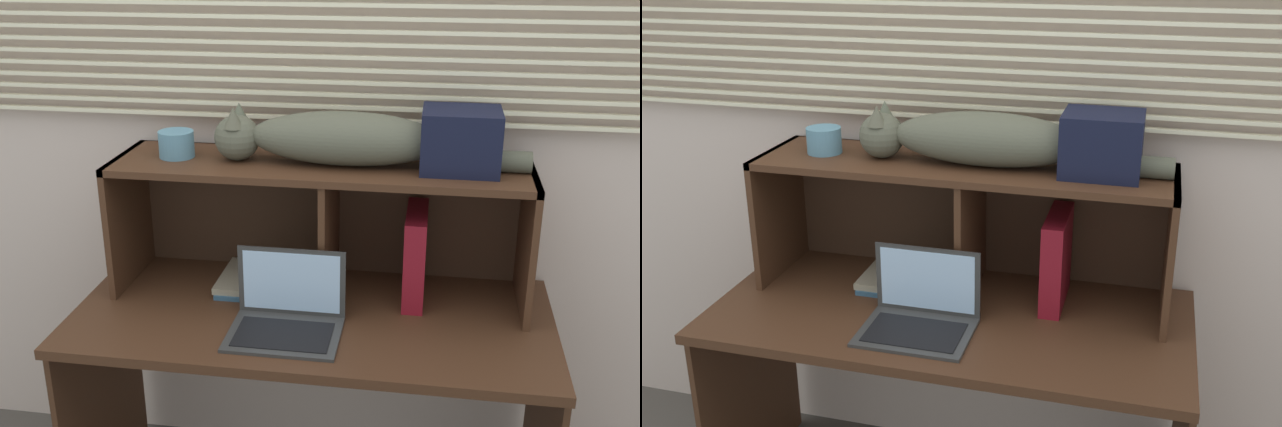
{
  "view_description": "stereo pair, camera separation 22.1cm",
  "coord_description": "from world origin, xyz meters",
  "views": [
    {
      "loc": [
        0.34,
        -1.78,
        1.81
      ],
      "look_at": [
        0.0,
        0.33,
        1.0
      ],
      "focal_mm": 41.84,
      "sensor_mm": 36.0,
      "label": 1
    },
    {
      "loc": [
        0.55,
        -1.74,
        1.81
      ],
      "look_at": [
        0.0,
        0.33,
        1.0
      ],
      "focal_mm": 41.84,
      "sensor_mm": 36.0,
      "label": 2
    }
  ],
  "objects": [
    {
      "name": "book_stack",
      "position": [
        -0.23,
        0.33,
        0.76
      ],
      "size": [
        0.18,
        0.25,
        0.04
      ],
      "color": "#335879",
      "rests_on": "desk"
    },
    {
      "name": "small_basket",
      "position": [
        -0.45,
        0.33,
        1.21
      ],
      "size": [
        0.11,
        0.11,
        0.08
      ],
      "primitive_type": "cylinder",
      "color": "teal",
      "rests_on": "hutch_shelf_unit"
    },
    {
      "name": "back_panel_with_blinds",
      "position": [
        0.0,
        0.55,
        1.26
      ],
      "size": [
        4.4,
        0.08,
        2.5
      ],
      "color": "beige",
      "rests_on": "ground"
    },
    {
      "name": "laptop",
      "position": [
        -0.05,
        0.07,
        0.79
      ],
      "size": [
        0.32,
        0.24,
        0.22
      ],
      "color": "#343434",
      "rests_on": "desk"
    },
    {
      "name": "binder_upright",
      "position": [
        0.3,
        0.33,
        0.89
      ],
      "size": [
        0.06,
        0.25,
        0.29
      ],
      "primitive_type": "cube",
      "color": "maroon",
      "rests_on": "desk"
    },
    {
      "name": "storage_box",
      "position": [
        0.41,
        0.33,
        1.25
      ],
      "size": [
        0.22,
        0.19,
        0.18
      ],
      "primitive_type": "cube",
      "color": "black",
      "rests_on": "hutch_shelf_unit"
    },
    {
      "name": "desk",
      "position": [
        0.0,
        0.18,
        0.6
      ],
      "size": [
        1.43,
        0.67,
        0.74
      ],
      "color": "#432718",
      "rests_on": "ground"
    },
    {
      "name": "hutch_shelf_unit",
      "position": [
        0.0,
        0.36,
        1.04
      ],
      "size": [
        1.27,
        0.34,
        0.42
      ],
      "color": "#432718",
      "rests_on": "desk"
    },
    {
      "name": "cat",
      "position": [
        0.05,
        0.33,
        1.24
      ],
      "size": [
        0.94,
        0.18,
        0.17
      ],
      "color": "#515344",
      "rests_on": "hutch_shelf_unit"
    }
  ]
}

